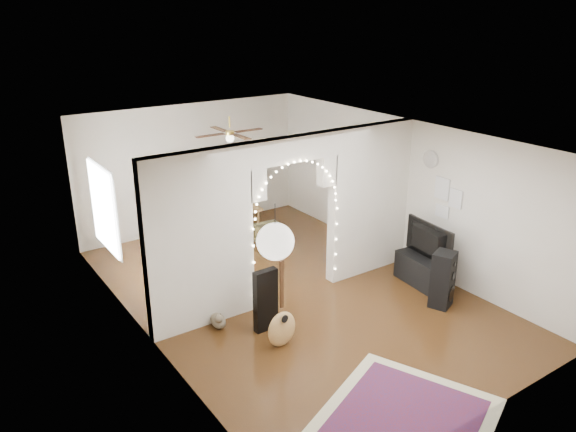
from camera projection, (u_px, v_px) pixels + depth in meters
floor at (292, 293)px, 9.50m from camera, size 7.50×7.50×0.00m
ceiling at (293, 136)px, 8.55m from camera, size 5.00×7.50×0.02m
wall_back at (192, 167)px, 11.92m from camera, size 5.00×0.02×2.70m
wall_front at (489, 319)px, 6.13m from camera, size 5.00×0.02×2.70m
wall_left at (143, 255)px, 7.70m from camera, size 0.02×7.50×2.70m
wall_right at (403, 192)px, 10.35m from camera, size 0.02×7.50×2.70m
divider_wall at (293, 214)px, 9.00m from camera, size 5.00×0.20×2.70m
fairy_lights at (297, 209)px, 8.86m from camera, size 1.64×0.04×1.60m
window at (104, 208)px, 9.05m from camera, size 0.04×1.20×1.40m
wall_clock at (431, 159)px, 9.62m from camera, size 0.03×0.31×0.31m
picture_frames at (446, 198)px, 9.52m from camera, size 0.02×0.50×0.70m
paper_lantern at (275, 242)px, 5.85m from camera, size 0.40×0.40×0.40m
ceiling_fan at (230, 133)px, 10.20m from camera, size 1.10×1.10×0.30m
area_rug at (398, 431)px, 6.39m from camera, size 3.01×2.68×0.02m
guitar_case at (266, 300)px, 8.27m from camera, size 0.38×0.13×0.97m
acoustic_guitar at (282, 315)px, 7.85m from camera, size 0.48×0.25×1.14m
tabby_cat at (218, 320)px, 8.43m from camera, size 0.31×0.47×0.32m
floor_speaker at (443, 280)px, 8.95m from camera, size 0.46×0.43×0.93m
media_console at (422, 271)px, 9.72m from camera, size 0.50×1.04×0.50m
tv at (424, 241)px, 9.53m from camera, size 0.25×1.08×0.62m
bookcase at (199, 204)px, 11.73m from camera, size 1.37×0.78×1.37m
dining_table at (228, 211)px, 11.31m from camera, size 1.25×0.88×0.76m
flower_vase at (227, 203)px, 11.25m from camera, size 0.20×0.20×0.19m
dining_chair_left at (198, 229)px, 11.61m from camera, size 0.54×0.56×0.48m
dining_chair_right at (270, 235)px, 11.33m from camera, size 0.52×0.54×0.46m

